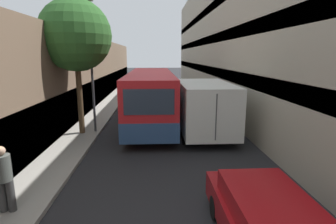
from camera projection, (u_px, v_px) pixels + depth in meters
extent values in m
plane|color=#232326|center=(164.00, 122.00, 16.52)|extent=(150.00, 150.00, 0.00)
cube|color=#9E998E|center=(94.00, 122.00, 16.28)|extent=(1.76, 60.00, 0.15)
cube|color=brown|center=(56.00, 78.00, 15.60)|extent=(2.40, 60.00, 5.56)
cube|color=black|center=(69.00, 105.00, 15.99)|extent=(1.08, 60.00, 2.22)
cube|color=#A89E89|center=(252.00, 27.00, 15.57)|extent=(2.40, 60.00, 11.47)
cube|color=#333D47|center=(239.00, 76.00, 16.15)|extent=(1.08, 60.00, 0.70)
cube|color=#333D47|center=(241.00, 33.00, 15.61)|extent=(1.08, 60.00, 0.70)
cube|color=#9E0F14|center=(268.00, 204.00, 5.36)|extent=(1.53, 2.39, 0.46)
cylinder|color=black|center=(215.00, 208.00, 6.66)|extent=(0.16, 0.60, 0.60)
cylinder|color=black|center=(276.00, 206.00, 6.75)|extent=(0.16, 0.60, 0.60)
cube|color=red|center=(151.00, 94.00, 16.13)|extent=(2.55, 10.92, 2.68)
cube|color=#2D4C7A|center=(151.00, 108.00, 16.32)|extent=(2.58, 10.94, 0.90)
cube|color=#2D3847|center=(151.00, 88.00, 16.05)|extent=(2.59, 10.05, 0.86)
cube|color=#2D3847|center=(149.00, 102.00, 10.69)|extent=(2.09, 0.04, 1.07)
cylinder|color=black|center=(137.00, 104.00, 19.65)|extent=(0.24, 1.00, 1.00)
cylinder|color=black|center=(166.00, 104.00, 19.76)|extent=(0.24, 1.00, 1.00)
cylinder|color=black|center=(128.00, 129.00, 13.04)|extent=(0.24, 1.00, 1.00)
cylinder|color=black|center=(173.00, 129.00, 13.15)|extent=(0.24, 1.00, 1.00)
cube|color=silver|center=(194.00, 97.00, 16.91)|extent=(2.40, 2.00, 2.06)
cube|color=silver|center=(204.00, 106.00, 13.40)|extent=(2.50, 5.15, 2.33)
cube|color=#4C4C4C|center=(216.00, 117.00, 10.88)|extent=(0.05, 0.02, 1.98)
cylinder|color=black|center=(177.00, 112.00, 17.06)|extent=(0.22, 0.96, 0.96)
cylinder|color=black|center=(211.00, 112.00, 17.17)|extent=(0.22, 0.96, 0.96)
cylinder|color=black|center=(186.00, 135.00, 12.19)|extent=(0.22, 0.96, 0.96)
cylinder|color=black|center=(233.00, 134.00, 12.30)|extent=(0.22, 0.96, 0.96)
cube|color=silver|center=(141.00, 84.00, 27.95)|extent=(1.84, 4.32, 1.80)
cube|color=#2D3847|center=(142.00, 79.00, 29.67)|extent=(1.48, 0.04, 0.63)
cylinder|color=black|center=(135.00, 90.00, 29.30)|extent=(0.16, 0.64, 0.64)
cylinder|color=black|center=(150.00, 90.00, 29.39)|extent=(0.16, 0.64, 0.64)
cylinder|color=black|center=(133.00, 93.00, 26.86)|extent=(0.16, 0.64, 0.64)
cylinder|color=black|center=(149.00, 93.00, 26.94)|extent=(0.16, 0.64, 0.64)
cylinder|color=#383838|center=(2.00, 196.00, 6.71)|extent=(0.20, 0.20, 0.85)
cylinder|color=#383838|center=(11.00, 196.00, 6.72)|extent=(0.20, 0.20, 0.85)
cylinder|color=#4C514C|center=(3.00, 168.00, 6.55)|extent=(0.39, 0.39, 0.67)
sphere|color=tan|center=(0.00, 151.00, 6.46)|extent=(0.23, 0.23, 0.23)
cylinder|color=#38383D|center=(92.00, 69.00, 13.27)|extent=(0.12, 0.12, 6.57)
cylinder|color=#4C3823|center=(80.00, 98.00, 13.30)|extent=(0.28, 0.28, 3.69)
sphere|color=#285623|center=(75.00, 35.00, 12.66)|extent=(3.49, 3.49, 3.49)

